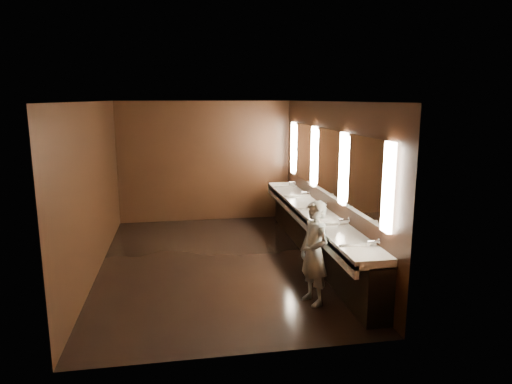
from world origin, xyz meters
The scene contains 10 objects.
floor centered at (0.00, 0.00, 0.00)m, with size 6.00×6.00×0.00m, color black.
ceiling centered at (0.00, 0.00, 2.80)m, with size 4.00×6.00×0.02m, color #2D2D2B.
wall_back centered at (0.00, 3.00, 1.40)m, with size 4.00×0.02×2.80m, color black.
wall_front centered at (0.00, -3.00, 1.40)m, with size 4.00×0.02×2.80m, color black.
wall_left centered at (-2.00, 0.00, 1.40)m, with size 0.02×6.00×2.80m, color black.
wall_right centered at (2.00, 0.00, 1.40)m, with size 0.02×6.00×2.80m, color black.
sink_counter centered at (1.79, 0.00, 0.50)m, with size 0.55×5.40×1.01m.
mirror_band centered at (1.98, 0.00, 1.75)m, with size 0.06×5.03×1.15m.
person centered at (1.21, -1.82, 0.74)m, with size 0.54×0.35×1.48m, color #90B8D7.
trash_bin centered at (1.58, -0.70, 0.29)m, with size 0.37×0.37×0.58m, color black.
Camera 1 is at (-0.61, -7.64, 2.84)m, focal length 32.00 mm.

